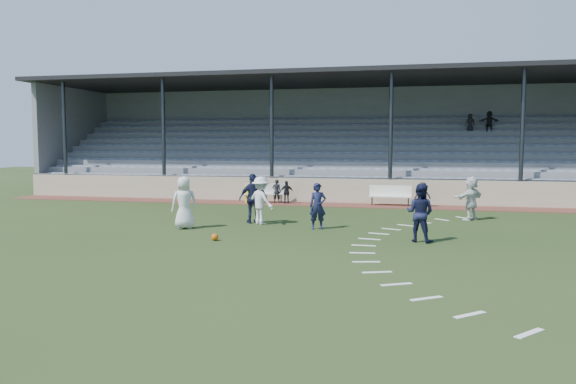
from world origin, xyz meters
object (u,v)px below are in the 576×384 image
object	(u,v)px
bench_left	(265,191)
player_navy_lead	(318,206)
trash_bin	(250,194)
bench_right	(390,194)
player_white_lead	(184,202)
football	(215,237)

from	to	relation	value
bench_left	player_navy_lead	xyz separation A→B (m)	(4.08, -7.81, 0.22)
bench_left	trash_bin	size ratio (longest dim) A/B	2.42
bench_right	trash_bin	xyz separation A→B (m)	(-6.87, -0.32, -0.15)
bench_left	player_white_lead	bearing A→B (deg)	-110.22
bench_right	player_white_lead	size ratio (longest dim) A/B	1.10
bench_left	football	distance (m)	10.92
trash_bin	football	xyz separation A→B (m)	(2.13, -10.61, -0.33)
player_navy_lead	player_white_lead	bearing A→B (deg)	174.09
football	bench_left	bearing A→B (deg)	97.49
football	player_white_lead	xyz separation A→B (m)	(-1.89, 2.06, 0.81)
trash_bin	football	bearing A→B (deg)	-78.66
bench_left	bench_right	distance (m)	6.16
football	player_navy_lead	size ratio (longest dim) A/B	0.14
trash_bin	player_navy_lead	bearing A→B (deg)	-57.85
player_navy_lead	bench_right	bearing A→B (deg)	57.67
bench_right	trash_bin	size ratio (longest dim) A/B	2.40
trash_bin	bench_right	bearing A→B (deg)	2.68
bench_left	player_navy_lead	distance (m)	8.82
football	player_white_lead	size ratio (longest dim) A/B	0.12
bench_left	trash_bin	bearing A→B (deg)	178.70
trash_bin	player_white_lead	world-z (taller)	player_white_lead
bench_left	bench_right	world-z (taller)	same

